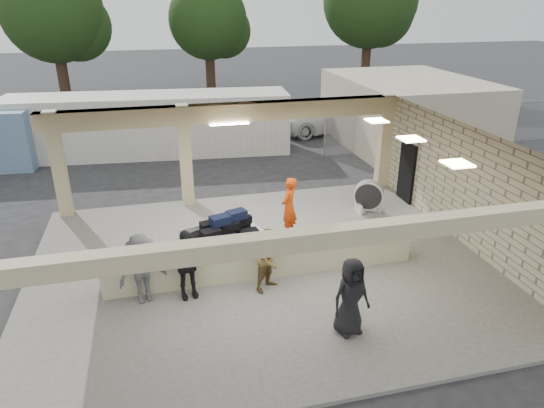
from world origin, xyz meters
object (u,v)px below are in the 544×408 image
object	(u,v)px
drum_fan	(369,195)
car_dark	(281,118)
passenger_b	(186,264)
container_white	(150,125)
car_white_a	(327,116)
baggage_handler	(289,207)
car_white_b	(401,110)
passenger_a	(270,259)
baggage_counter	(264,258)
luggage_cart	(225,235)
passenger_c	(142,269)
passenger_d	(351,297)

from	to	relation	value
drum_fan	car_dark	world-z (taller)	car_dark
passenger_b	container_white	world-z (taller)	container_white
passenger_b	car_white_a	size ratio (longest dim) A/B	0.32
baggage_handler	car_white_b	size ratio (longest dim) A/B	0.40
passenger_a	car_white_a	bearing A→B (deg)	30.41
baggage_handler	car_white_a	size ratio (longest dim) A/B	0.33
baggage_counter	luggage_cart	bearing A→B (deg)	128.51
luggage_cart	passenger_b	size ratio (longest dim) A/B	1.45
car_white_a	car_dark	distance (m)	2.45
car_white_a	container_white	xyz separation A→B (m)	(-9.26, -1.94, 0.58)
baggage_counter	car_white_a	world-z (taller)	car_white_a
baggage_handler	container_white	xyz separation A→B (m)	(-3.84, 9.81, 0.34)
passenger_a	car_white_b	world-z (taller)	passenger_a
container_white	car_dark	bearing A→B (deg)	26.62
drum_fan	baggage_handler	bearing A→B (deg)	-131.51
baggage_handler	car_white_b	xyz separation A→B (m)	(10.21, 12.46, -0.29)
luggage_cart	drum_fan	size ratio (longest dim) A/B	2.32
luggage_cart	drum_fan	bearing A→B (deg)	4.40
car_white_b	container_white	world-z (taller)	container_white
passenger_a	container_white	bearing A→B (deg)	66.96
drum_fan	passenger_c	world-z (taller)	passenger_c
baggage_handler	car_dark	xyz separation A→B (m)	(3.10, 12.55, -0.37)
passenger_d	car_white_b	bearing A→B (deg)	47.64
passenger_c	car_dark	world-z (taller)	passenger_c
luggage_cart	passenger_b	xyz separation A→B (m)	(-1.15, -1.60, 0.18)
drum_fan	car_white_a	distance (m)	10.98
passenger_d	container_white	xyz separation A→B (m)	(-3.87, 14.54, 0.38)
car_white_a	container_white	distance (m)	9.48
baggage_counter	drum_fan	xyz separation A→B (m)	(4.27, 3.05, 0.10)
car_white_b	container_white	xyz separation A→B (m)	(-14.06, -2.65, 0.64)
car_dark	container_white	xyz separation A→B (m)	(-6.94, -2.74, 0.72)
passenger_b	passenger_c	size ratio (longest dim) A/B	1.01
passenger_c	container_white	world-z (taller)	container_white
passenger_b	car_white_b	distance (m)	20.15
passenger_b	passenger_d	bearing A→B (deg)	-42.21
car_white_b	baggage_counter	bearing A→B (deg)	150.04
baggage_counter	passenger_a	distance (m)	0.73
baggage_handler	car_dark	distance (m)	12.93
baggage_counter	container_white	xyz separation A→B (m)	(-2.62, 11.83, 0.77)
baggage_handler	passenger_c	distance (m)	4.92
drum_fan	passenger_d	size ratio (longest dim) A/B	0.62
car_dark	baggage_handler	bearing A→B (deg)	167.11
passenger_c	container_white	size ratio (longest dim) A/B	0.14
drum_fan	passenger_c	bearing A→B (deg)	-124.25
passenger_b	car_white_a	xyz separation A→B (m)	(8.63, 14.31, -0.19)
baggage_handler	container_white	bearing A→B (deg)	-119.32
baggage_counter	passenger_b	distance (m)	2.10
container_white	passenger_a	bearing A→B (deg)	-73.05
drum_fan	passenger_d	world-z (taller)	passenger_d
passenger_a	passenger_d	bearing A→B (deg)	-93.66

